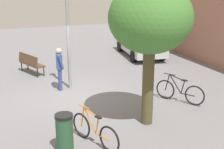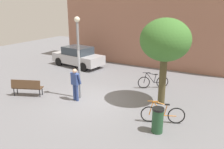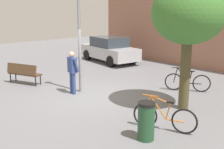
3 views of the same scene
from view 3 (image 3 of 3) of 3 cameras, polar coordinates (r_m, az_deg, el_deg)
The scene contains 10 objects.
ground_plane at distance 11.14m, azimuth -3.99°, elevation -4.12°, with size 36.00×36.00×0.00m, color slate.
building_facade at distance 17.18m, azimuth 19.01°, elevation 12.16°, with size 14.84×2.00×6.38m, color #9E6B56.
lamppost at distance 11.20m, azimuth -6.56°, elevation 9.06°, with size 0.28×0.28×4.16m.
person_by_lamppost at distance 11.18m, azimuth -7.91°, elevation 0.97°, with size 0.62×0.35×1.67m.
park_bench at distance 13.15m, azimuth -17.24°, elevation 0.48°, with size 1.66×1.03×0.92m.
plaza_tree at distance 9.41m, azimuth 15.04°, elevation 11.51°, with size 2.34×2.34×4.15m.
bicycle_orange at distance 8.07m, azimuth 10.32°, elevation -8.36°, with size 1.69×0.74×0.97m.
bicycle_black at distance 11.93m, azimuth 14.77°, elevation -1.43°, with size 1.53×1.05×0.97m.
parked_car_silver at distance 17.67m, azimuth -0.55°, elevation 5.02°, with size 4.39×2.26×1.55m.
trash_bin at distance 7.42m, azimuth 6.83°, elevation -9.20°, with size 0.45×0.45×1.00m.
Camera 3 is at (8.35, -6.57, 3.34)m, focal length 45.84 mm.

